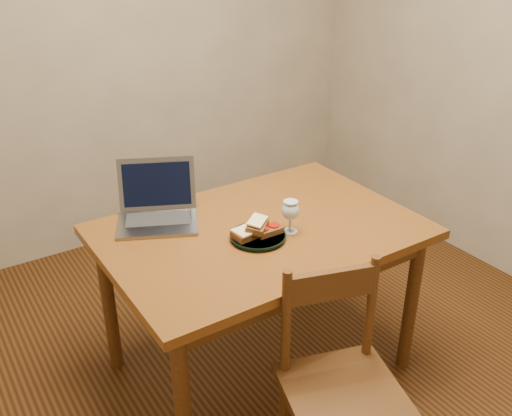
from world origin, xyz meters
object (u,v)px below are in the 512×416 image
chair (341,376)px  laptop (157,205)px  table (260,245)px  plate (258,237)px  milk_glass (290,217)px

chair → laptop: size_ratio=1.16×
table → chair: 0.67m
table → plate: bearing=-129.0°
milk_glass → plate: bearing=171.0°
table → chair: (-0.08, -0.64, -0.19)m
table → laptop: 0.47m
plate → laptop: laptop is taller
chair → laptop: laptop is taller
milk_glass → laptop: bearing=134.3°
plate → milk_glass: milk_glass is taller
table → laptop: (-0.32, 0.31, 0.15)m
chair → laptop: 1.04m
chair → laptop: bearing=121.0°
chair → milk_glass: 0.66m
plate → laptop: bearing=123.7°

